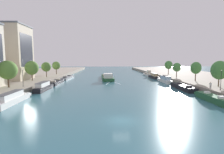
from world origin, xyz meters
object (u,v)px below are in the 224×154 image
at_px(moored_boat_right_gap_after, 165,80).
at_px(person_on_quay, 211,85).
at_px(moored_boat_left_midway, 13,98).
at_px(barge_midriver, 107,77).
at_px(moored_boat_left_gap_after, 44,87).
at_px(lamppost_left_bank, 23,77).
at_px(tree_left_distant, 32,68).
at_px(moored_boat_right_upstream, 154,76).
at_px(moored_boat_right_end, 147,74).
at_px(tree_left_far, 8,70).
at_px(tree_left_second, 46,67).
at_px(moored_boat_left_downstream, 56,82).
at_px(tree_right_by_lamp, 196,68).
at_px(tree_right_far, 177,67).
at_px(lamppost_right_bank, 221,79).
at_px(tree_left_midway, 56,66).
at_px(tree_right_nearest, 219,70).
at_px(tree_right_third, 169,65).
at_px(moored_boat_right_midway, 183,87).
at_px(moored_boat_left_second, 68,78).
at_px(moored_boat_right_second, 212,98).

height_order(moored_boat_right_gap_after, person_on_quay, person_on_quay).
bearing_deg(moored_boat_left_midway, person_on_quay, 8.53).
height_order(barge_midriver, moored_boat_left_gap_after, barge_midriver).
bearing_deg(lamppost_left_bank, tree_left_distant, 103.73).
xyz_separation_m(moored_boat_right_upstream, person_on_quay, (3.45, -38.69, 1.53)).
relative_size(moored_boat_left_midway, moored_boat_right_end, 1.08).
relative_size(tree_left_far, tree_left_second, 1.12).
distance_m(moored_boat_left_downstream, tree_right_by_lamp, 49.83).
xyz_separation_m(tree_left_second, tree_right_far, (55.01, -0.75, -0.19)).
relative_size(moored_boat_right_gap_after, lamppost_right_bank, 2.46).
height_order(moored_boat_left_gap_after, lamppost_left_bank, lamppost_left_bank).
bearing_deg(tree_right_by_lamp, barge_midriver, 144.66).
bearing_deg(tree_right_by_lamp, lamppost_right_bank, -100.70).
bearing_deg(tree_left_midway, tree_right_nearest, -36.55).
bearing_deg(moored_boat_left_midway, tree_right_third, 43.95).
bearing_deg(moored_boat_left_downstream, moored_boat_left_gap_after, -88.17).
relative_size(moored_boat_left_midway, tree_left_second, 1.94).
distance_m(moored_boat_right_midway, lamppost_left_bank, 45.73).
bearing_deg(tree_left_second, moored_boat_right_midway, -24.41).
height_order(lamppost_left_bank, person_on_quay, lamppost_left_bank).
bearing_deg(moored_boat_left_midway, moored_boat_right_end, 54.09).
bearing_deg(moored_boat_left_downstream, moored_boat_right_end, 35.32).
xyz_separation_m(tree_left_distant, person_on_quay, (51.83, -17.57, -3.48)).
bearing_deg(tree_right_third, moored_boat_right_upstream, -162.01).
bearing_deg(moored_boat_right_upstream, lamppost_right_bank, -83.83).
relative_size(moored_boat_right_upstream, tree_right_by_lamp, 1.91).
bearing_deg(moored_boat_left_midway, moored_boat_left_second, 89.04).
relative_size(moored_boat_left_midway, moored_boat_right_gap_after, 1.01).
bearing_deg(moored_boat_right_second, lamppost_left_bank, 166.05).
bearing_deg(tree_right_third, tree_right_by_lamp, -90.71).
height_order(moored_boat_right_midway, moored_boat_right_upstream, moored_boat_right_upstream).
height_order(tree_left_second, lamppost_left_bank, tree_left_second).
height_order(moored_boat_right_end, tree_left_second, tree_left_second).
bearing_deg(person_on_quay, moored_boat_right_gap_after, 97.89).
bearing_deg(tree_right_far, moored_boat_right_end, 108.40).
relative_size(moored_boat_left_midway, moored_boat_right_second, 1.08).
relative_size(barge_midriver, tree_right_nearest, 3.45).
bearing_deg(moored_boat_right_end, moored_boat_right_upstream, -89.69).
relative_size(tree_left_distant, tree_left_second, 1.09).
bearing_deg(tree_right_third, tree_right_nearest, -90.61).
distance_m(tree_left_midway, person_on_quay, 68.02).
bearing_deg(tree_left_distant, moored_boat_left_downstream, 30.01).
height_order(moored_boat_right_gap_after, moored_boat_right_end, moored_boat_right_end).
xyz_separation_m(tree_right_far, lamppost_right_bank, (-2.69, -31.58, -1.39)).
bearing_deg(person_on_quay, tree_left_midway, 139.18).
relative_size(barge_midriver, lamppost_left_bank, 4.96).
height_order(moored_boat_right_upstream, tree_right_nearest, tree_right_nearest).
distance_m(tree_right_by_lamp, lamppost_left_bank, 54.05).
xyz_separation_m(tree_right_third, person_on_quay, (-4.62, -41.31, -3.71)).
bearing_deg(moored_boat_right_upstream, moored_boat_left_downstream, -157.58).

